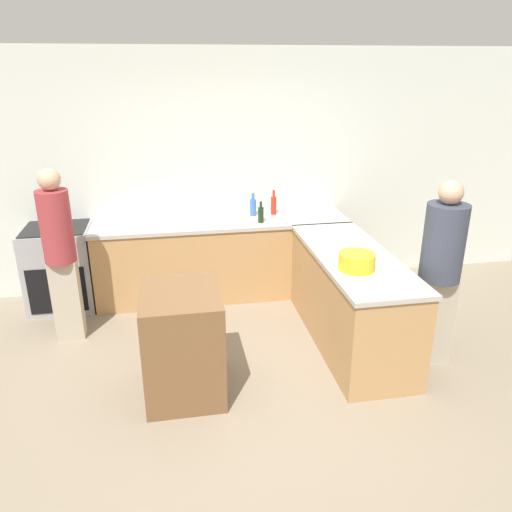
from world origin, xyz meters
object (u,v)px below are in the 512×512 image
Objects in this scene: mixing_bowl at (357,261)px; person_by_range at (60,249)px; range_oven at (61,267)px; island_table at (183,343)px; water_bottle_blue at (253,207)px; hot_sauce_bottle at (274,205)px; wine_bottle_dark at (261,214)px; person_at_peninsula at (440,268)px.

person_by_range is at bearing 161.02° from mixing_bowl.
range_oven is at bearing 103.76° from person_by_range.
person_by_range is at bearing 134.97° from island_table.
water_bottle_blue reaches higher than island_table.
hot_sauce_bottle is (-0.34, 1.74, 0.04)m from mixing_bowl.
island_table is at bearing -120.82° from hot_sauce_bottle.
island_table is 1.57m from person_by_range.
hot_sauce_bottle reaches higher than island_table.
island_table is 2.89× the size of mixing_bowl.
island_table is at bearing -55.44° from range_oven.
range_oven is at bearing -177.06° from hot_sauce_bottle.
wine_bottle_dark is 0.14× the size of person_at_peninsula.
range_oven is 3.87m from person_at_peninsula.
range_oven is 2.21m from water_bottle_blue.
wine_bottle_dark is 0.35m from hot_sauce_bottle.
range_oven is at bearing 149.37° from mixing_bowl.
hot_sauce_bottle is at bearing 1.66° from water_bottle_blue.
mixing_bowl is 1.77m from hot_sauce_bottle.
wine_bottle_dark is at bearing 60.03° from island_table.
water_bottle_blue is (-0.58, 1.73, 0.03)m from mixing_bowl.
mixing_bowl is at bearing 6.98° from island_table.
wine_bottle_dark is at bearing 128.93° from person_at_peninsula.
mixing_bowl is 1.09× the size of hot_sauce_bottle.
range_oven reaches higher than island_table.
mixing_bowl is at bearing -78.80° from hot_sauce_bottle.
person_by_range reaches higher than hot_sauce_bottle.
wine_bottle_dark is 0.83× the size of hot_sauce_bottle.
hot_sauce_bottle is 0.17× the size of person_by_range.
range_oven is 2.95× the size of mixing_bowl.
person_at_peninsula is at bearing -26.63° from range_oven.
wine_bottle_dark is at bearing -125.32° from hot_sauce_bottle.
person_at_peninsula is at bearing 1.91° from island_table.
person_at_peninsula is (2.20, 0.07, 0.45)m from island_table.
hot_sauce_bottle reaches higher than wine_bottle_dark.
island_table is at bearing -115.29° from water_bottle_blue.
range_oven is 2.45m from hot_sauce_bottle.
hot_sauce_bottle is 0.17× the size of person_at_peninsula.
person_by_range reaches higher than wine_bottle_dark.
mixing_bowl is at bearing -71.31° from water_bottle_blue.
person_by_range is (-1.96, -0.85, -0.07)m from water_bottle_blue.
water_bottle_blue is at bearing 23.54° from person_by_range.
water_bottle_blue is at bearing 108.69° from mixing_bowl.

